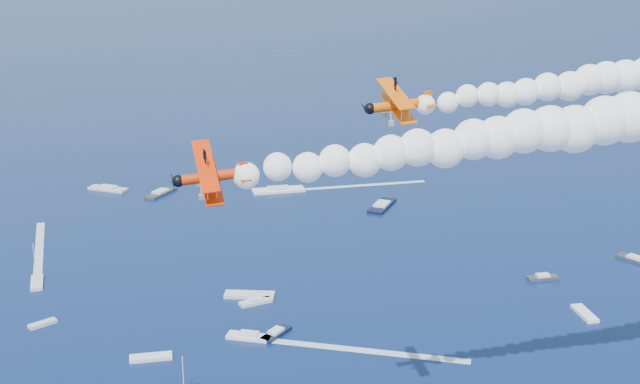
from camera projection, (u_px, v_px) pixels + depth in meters
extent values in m
cube|color=white|center=(249.00, 337.00, 166.16)|extent=(8.99, 6.16, 0.70)
cube|color=silver|center=(37.00, 283.00, 190.98)|extent=(3.12, 8.23, 0.70)
cube|color=#323842|center=(543.00, 278.00, 193.53)|extent=(7.14, 2.50, 0.70)
cube|color=white|center=(278.00, 190.00, 256.36)|extent=(15.51, 5.13, 0.70)
cube|color=white|center=(585.00, 313.00, 176.04)|extent=(2.87, 8.06, 0.70)
cube|color=silver|center=(108.00, 189.00, 257.53)|extent=(12.12, 9.60, 0.70)
cube|color=#303640|center=(161.00, 193.00, 253.47)|extent=(10.13, 11.41, 0.70)
cube|color=silver|center=(250.00, 295.00, 184.72)|extent=(11.22, 6.27, 0.70)
cube|color=#0E1833|center=(276.00, 334.00, 167.40)|extent=(7.16, 7.17, 0.70)
cube|color=black|center=(382.00, 206.00, 242.26)|extent=(11.34, 13.80, 0.70)
cube|color=silver|center=(255.00, 302.00, 181.26)|extent=(7.23, 3.89, 0.70)
cube|color=silver|center=(42.00, 324.00, 171.54)|extent=(5.71, 4.25, 0.70)
cube|color=#2D323C|center=(635.00, 260.00, 203.78)|extent=(6.70, 9.43, 0.70)
cube|color=white|center=(151.00, 357.00, 158.39)|extent=(7.78, 2.62, 0.70)
cube|color=white|center=(368.00, 351.00, 161.35)|extent=(35.27, 17.90, 0.04)
cube|color=white|center=(39.00, 248.00, 212.18)|extent=(4.54, 38.05, 0.04)
cube|color=white|center=(365.00, 185.00, 262.18)|extent=(38.02, 2.46, 0.04)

